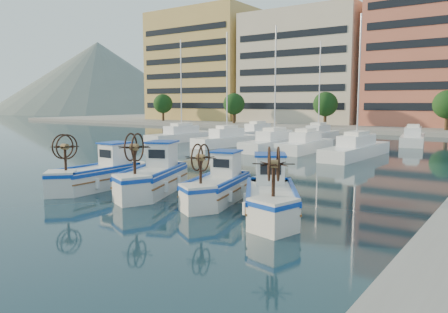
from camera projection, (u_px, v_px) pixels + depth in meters
ground at (166, 199)px, 20.36m from camera, size 300.00×300.00×0.00m
hill_west at (100, 113)px, 189.53m from camera, size 180.00×180.00×60.00m
yacht_marina at (329, 141)px, 44.47m from camera, size 39.45×24.15×11.50m
fishing_boat_a at (99, 173)px, 22.98m from camera, size 2.04×4.81×2.99m
fishing_boat_b at (154, 175)px, 21.93m from camera, size 3.67×5.22×3.15m
fishing_boat_c at (218, 184)px, 20.00m from camera, size 2.82×4.65×2.82m
fishing_boat_d at (271, 195)px, 17.45m from camera, size 4.03×4.91×2.98m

